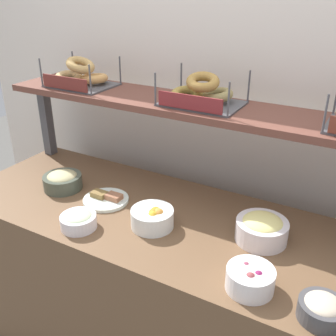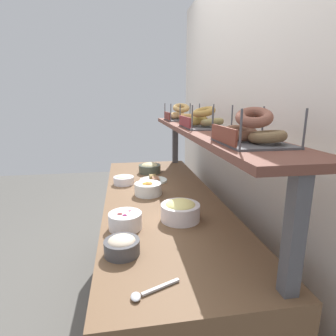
# 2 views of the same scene
# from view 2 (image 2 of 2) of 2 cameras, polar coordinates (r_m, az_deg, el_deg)

# --- Properties ---
(ground_plane) EXTENTS (8.00, 8.00, 0.00)m
(ground_plane) POSITION_cam_2_polar(r_m,az_deg,el_deg) (2.19, -1.24, -27.32)
(ground_plane) COLOR #595651
(back_wall) EXTENTS (3.23, 0.06, 2.40)m
(back_wall) POSITION_cam_2_polar(r_m,az_deg,el_deg) (1.82, 16.00, 5.65)
(back_wall) COLOR silver
(back_wall) RESTS_ON ground_plane
(deli_counter) EXTENTS (2.03, 0.70, 0.85)m
(deli_counter) POSITION_cam_2_polar(r_m,az_deg,el_deg) (1.94, -1.31, -17.84)
(deli_counter) COLOR brown
(deli_counter) RESTS_ON ground_plane
(shelf_riser_left) EXTENTS (0.05, 0.05, 0.40)m
(shelf_riser_left) POSITION_cam_2_polar(r_m,az_deg,el_deg) (2.66, 1.49, 5.39)
(shelf_riser_left) COLOR #4C4C51
(shelf_riser_left) RESTS_ON deli_counter
(shelf_riser_right) EXTENTS (0.05, 0.05, 0.40)m
(shelf_riser_right) POSITION_cam_2_polar(r_m,az_deg,el_deg) (0.93, 24.77, -12.71)
(shelf_riser_right) COLOR #4C4C51
(shelf_riser_right) RESTS_ON deli_counter
(upper_shelf) EXTENTS (1.99, 0.32, 0.03)m
(upper_shelf) POSITION_cam_2_polar(r_m,az_deg,el_deg) (1.72, 7.58, 7.77)
(upper_shelf) COLOR brown
(upper_shelf) RESTS_ON shelf_riser_left
(bowl_fruit_salad) EXTENTS (0.17, 0.17, 0.09)m
(bowl_fruit_salad) POSITION_cam_2_polar(r_m,az_deg,el_deg) (1.78, -4.18, -4.25)
(bowl_fruit_salad) COLOR white
(bowl_fruit_salad) RESTS_ON deli_counter
(bowl_tuna_salad) EXTENTS (0.14, 0.14, 0.08)m
(bowl_tuna_salad) POSITION_cam_2_polar(r_m,az_deg,el_deg) (1.14, -9.58, -15.61)
(bowl_tuna_salad) COLOR #48484B
(bowl_tuna_salad) RESTS_ON deli_counter
(bowl_egg_salad) EXTENTS (0.20, 0.20, 0.11)m
(bowl_egg_salad) POSITION_cam_2_polar(r_m,az_deg,el_deg) (1.41, 2.58, -8.76)
(bowl_egg_salad) COLOR white
(bowl_egg_salad) RESTS_ON deli_counter
(bowl_hummus) EXTENTS (0.18, 0.18, 0.09)m
(bowl_hummus) POSITION_cam_2_polar(r_m,az_deg,el_deg) (2.31, -3.84, 0.03)
(bowl_hummus) COLOR #464D3F
(bowl_hummus) RESTS_ON deli_counter
(bowl_beet_salad) EXTENTS (0.16, 0.16, 0.08)m
(bowl_beet_salad) POSITION_cam_2_polar(r_m,az_deg,el_deg) (1.34, -8.90, -10.73)
(bowl_beet_salad) COLOR white
(bowl_beet_salad) RESTS_ON deli_counter
(bowl_scallion_spread) EXTENTS (0.15, 0.15, 0.07)m
(bowl_scallion_spread) POSITION_cam_2_polar(r_m,az_deg,el_deg) (2.02, -9.21, -2.37)
(bowl_scallion_spread) COLOR white
(bowl_scallion_spread) RESTS_ON deli_counter
(serving_plate_white) EXTENTS (0.21, 0.21, 0.04)m
(serving_plate_white) POSITION_cam_2_polar(r_m,az_deg,el_deg) (2.07, -3.05, -2.48)
(serving_plate_white) COLOR white
(serving_plate_white) RESTS_ON deli_counter
(serving_spoon_near_plate) EXTENTS (0.09, 0.17, 0.01)m
(serving_spoon_near_plate) POSITION_cam_2_polar(r_m,az_deg,el_deg) (0.95, -4.36, -24.38)
(serving_spoon_near_plate) COLOR #B7B7BC
(serving_spoon_near_plate) RESTS_ON deli_counter
(bagel_basket_sesame) EXTENTS (0.32, 0.26, 0.15)m
(bagel_basket_sesame) POSITION_cam_2_polar(r_m,az_deg,el_deg) (2.35, 2.65, 11.05)
(bagel_basket_sesame) COLOR #4C4C51
(bagel_basket_sesame) RESTS_ON upper_shelf
(bagel_basket_everything) EXTENTS (0.33, 0.25, 0.14)m
(bagel_basket_everything) POSITION_cam_2_polar(r_m,az_deg,el_deg) (1.72, 7.32, 9.85)
(bagel_basket_everything) COLOR #4C4C51
(bagel_basket_everything) RESTS_ON upper_shelf
(bagel_basket_cinnamon_raisin) EXTENTS (0.30, 0.26, 0.15)m
(bagel_basket_cinnamon_raisin) POSITION_cam_2_polar(r_m,az_deg,el_deg) (1.11, 17.09, 7.23)
(bagel_basket_cinnamon_raisin) COLOR #4C4C51
(bagel_basket_cinnamon_raisin) RESTS_ON upper_shelf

